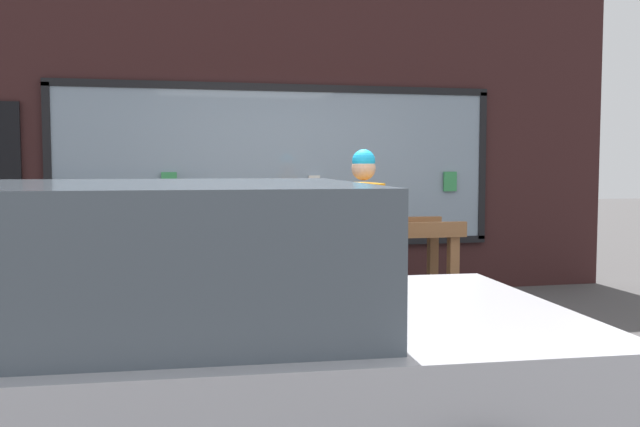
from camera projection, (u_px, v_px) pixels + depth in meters
name	position (u px, v px, depth m)	size (l,w,h in m)	color
ground_plane	(327.00, 351.00, 5.66)	(40.00, 40.00, 0.00)	#474444
shopfront_facade	(272.00, 133.00, 7.84)	(7.98, 0.29, 3.70)	#331919
display_table_main	(301.00, 240.00, 6.57)	(2.99, 0.78, 0.95)	brown
person_browsing	(363.00, 228.00, 6.14)	(0.26, 0.64, 1.61)	#2D334C
small_dog	(424.00, 305.00, 6.06)	(0.30, 0.57, 0.41)	black
sandwich_board_sign	(50.00, 287.00, 5.90)	(0.64, 0.86, 0.90)	black
parked_car	(74.00, 346.00, 2.92)	(4.31, 2.11, 1.41)	silver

